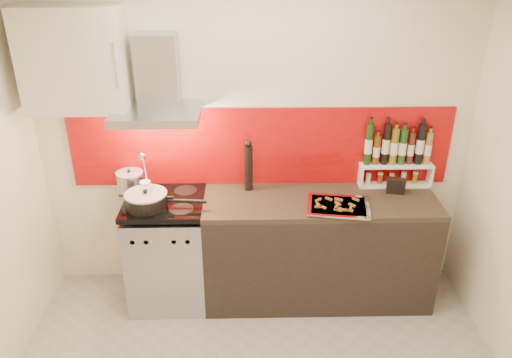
{
  "coord_description": "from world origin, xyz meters",
  "views": [
    {
      "loc": [
        -0.07,
        -2.26,
        2.7
      ],
      "look_at": [
        0.0,
        0.95,
        1.15
      ],
      "focal_mm": 35.0,
      "sensor_mm": 36.0,
      "label": 1
    }
  ],
  "objects_px": {
    "range_stove": "(168,251)",
    "pepper_mill": "(248,166)",
    "stock_pot": "(130,181)",
    "baking_tray": "(338,206)",
    "saute_pan": "(147,200)",
    "counter": "(318,248)"
  },
  "relations": [
    {
      "from": "counter",
      "to": "baking_tray",
      "type": "distance_m",
      "value": 0.5
    },
    {
      "from": "counter",
      "to": "stock_pot",
      "type": "bearing_deg",
      "value": 173.71
    },
    {
      "from": "range_stove",
      "to": "pepper_mill",
      "type": "height_order",
      "value": "pepper_mill"
    },
    {
      "from": "saute_pan",
      "to": "baking_tray",
      "type": "xyz_separation_m",
      "value": [
        1.41,
        -0.04,
        -0.05
      ]
    },
    {
      "from": "range_stove",
      "to": "baking_tray",
      "type": "relative_size",
      "value": 1.81
    },
    {
      "from": "stock_pot",
      "to": "baking_tray",
      "type": "xyz_separation_m",
      "value": [
        1.59,
        -0.3,
        -0.07
      ]
    },
    {
      "from": "counter",
      "to": "baking_tray",
      "type": "bearing_deg",
      "value": -51.56
    },
    {
      "from": "counter",
      "to": "saute_pan",
      "type": "bearing_deg",
      "value": -175.46
    },
    {
      "from": "saute_pan",
      "to": "stock_pot",
      "type": "bearing_deg",
      "value": 123.48
    },
    {
      "from": "baking_tray",
      "to": "counter",
      "type": "bearing_deg",
      "value": 128.44
    },
    {
      "from": "baking_tray",
      "to": "range_stove",
      "type": "bearing_deg",
      "value": 174.12
    },
    {
      "from": "counter",
      "to": "saute_pan",
      "type": "height_order",
      "value": "saute_pan"
    },
    {
      "from": "pepper_mill",
      "to": "counter",
      "type": "bearing_deg",
      "value": -18.16
    },
    {
      "from": "stock_pot",
      "to": "pepper_mill",
      "type": "xyz_separation_m",
      "value": [
        0.93,
        0.02,
        0.11
      ]
    },
    {
      "from": "baking_tray",
      "to": "pepper_mill",
      "type": "bearing_deg",
      "value": 154.17
    },
    {
      "from": "saute_pan",
      "to": "counter",
      "type": "bearing_deg",
      "value": 4.54
    },
    {
      "from": "stock_pot",
      "to": "pepper_mill",
      "type": "relative_size",
      "value": 0.51
    },
    {
      "from": "counter",
      "to": "stock_pot",
      "type": "distance_m",
      "value": 1.58
    },
    {
      "from": "baking_tray",
      "to": "stock_pot",
      "type": "bearing_deg",
      "value": 169.22
    },
    {
      "from": "range_stove",
      "to": "pepper_mill",
      "type": "xyz_separation_m",
      "value": [
        0.65,
        0.19,
        0.66
      ]
    },
    {
      "from": "stock_pot",
      "to": "baking_tray",
      "type": "height_order",
      "value": "stock_pot"
    },
    {
      "from": "range_stove",
      "to": "counter",
      "type": "bearing_deg",
      "value": 0.23
    }
  ]
}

